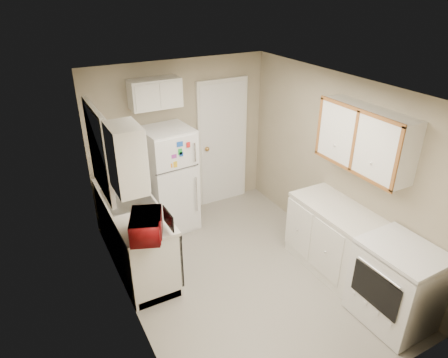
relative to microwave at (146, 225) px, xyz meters
name	(u,v)px	position (x,y,z in m)	size (l,w,h in m)	color
floor	(242,274)	(1.15, -0.11, -1.05)	(3.80, 3.80, 0.00)	#ACA69B
ceiling	(247,89)	(1.15, -0.11, 1.35)	(3.80, 3.80, 0.00)	white
wall_left	(124,224)	(-0.25, -0.11, 0.15)	(3.80, 3.80, 0.00)	tan
wall_right	(337,168)	(2.55, -0.11, 0.15)	(3.80, 3.80, 0.00)	tan
wall_back	(181,140)	(1.15, 1.79, 0.15)	(2.80, 2.80, 0.00)	tan
wall_front	(370,296)	(1.15, -2.01, 0.15)	(2.80, 2.80, 0.00)	tan
left_counter	(135,233)	(0.05, 0.79, -0.60)	(0.60, 1.80, 0.90)	silver
dishwasher	(173,249)	(0.34, 0.19, -0.56)	(0.03, 0.58, 0.72)	black
sink	(128,200)	(0.05, 0.94, -0.19)	(0.54, 0.74, 0.16)	gray
microwave	(146,225)	(0.00, 0.00, 0.00)	(0.26, 0.47, 0.32)	maroon
soap_bottle	(116,181)	(0.00, 1.28, -0.05)	(0.10, 0.10, 0.22)	beige
window_blinds	(99,151)	(-0.21, 0.94, 0.55)	(0.10, 0.98, 1.08)	silver
upper_cabinet_left	(126,159)	(-0.10, 0.11, 0.75)	(0.30, 0.45, 0.70)	silver
refrigerator	(170,180)	(0.79, 1.38, -0.27)	(0.64, 0.63, 1.57)	white
cabinet_over_fridge	(155,93)	(0.75, 1.64, 0.95)	(0.70, 0.30, 0.40)	silver
interior_door	(222,144)	(1.85, 1.75, -0.03)	(0.86, 0.06, 2.08)	white
right_counter	(357,255)	(2.25, -0.91, -0.60)	(0.60, 2.00, 0.90)	silver
stove	(396,284)	(2.22, -1.51, -0.57)	(0.64, 0.79, 0.96)	white
upper_cabinet_right	(365,139)	(2.40, -0.61, 0.75)	(0.30, 1.20, 0.70)	silver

